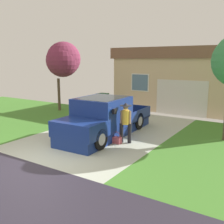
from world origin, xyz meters
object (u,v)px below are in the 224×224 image
object	(u,v)px
person_with_hat	(126,121)
front_yard_tree	(63,60)
house_with_garage	(204,79)
pickup_truck	(103,119)
wheeled_trash_bin	(102,101)
handbag	(117,140)

from	to	relation	value
person_with_hat	front_yard_tree	distance (m)	8.12
house_with_garage	pickup_truck	bearing A→B (deg)	-102.96
person_with_hat	front_yard_tree	world-z (taller)	front_yard_tree
house_with_garage	wheeled_trash_bin	world-z (taller)	house_with_garage
house_with_garage	wheeled_trash_bin	size ratio (longest dim) A/B	9.79
pickup_truck	person_with_hat	xyz separation A→B (m)	(1.26, -0.24, 0.13)
pickup_truck	front_yard_tree	bearing A→B (deg)	-35.23
person_with_hat	front_yard_tree	bearing A→B (deg)	-48.69
pickup_truck	handbag	world-z (taller)	pickup_truck
house_with_garage	wheeled_trash_bin	xyz separation A→B (m)	(-5.33, -4.00, -1.42)
pickup_truck	wheeled_trash_bin	distance (m)	5.79
house_with_garage	front_yard_tree	world-z (taller)	front_yard_tree
front_yard_tree	wheeled_trash_bin	bearing A→B (deg)	27.85
front_yard_tree	person_with_hat	bearing A→B (deg)	-29.42
wheeled_trash_bin	handbag	bearing A→B (deg)	-50.45
handbag	house_with_garage	size ratio (longest dim) A/B	0.04
person_with_hat	wheeled_trash_bin	size ratio (longest dim) A/B	1.43
pickup_truck	wheeled_trash_bin	world-z (taller)	pickup_truck
handbag	person_with_hat	bearing A→B (deg)	46.82
person_with_hat	handbag	bearing A→B (deg)	27.54
handbag	front_yard_tree	world-z (taller)	front_yard_tree
pickup_truck	front_yard_tree	distance (m)	7.03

